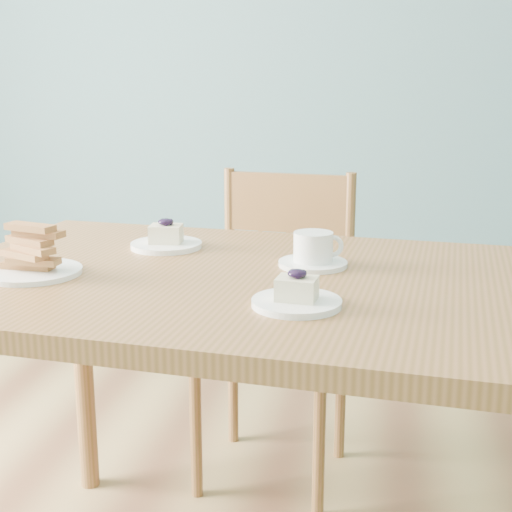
# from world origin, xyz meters

# --- Properties ---
(room) EXTENTS (5.01, 5.01, 2.71)m
(room) POSITION_xyz_m (0.00, 0.00, 1.35)
(room) COLOR #A3814C
(room) RESTS_ON ground
(dining_table) EXTENTS (1.62, 1.02, 0.83)m
(dining_table) POSITION_xyz_m (0.29, 0.12, 0.74)
(dining_table) COLOR #905C36
(dining_table) RESTS_ON ground
(dining_chair) EXTENTS (0.48, 0.46, 0.96)m
(dining_chair) POSITION_xyz_m (0.17, 0.77, 0.49)
(dining_chair) COLOR #905C36
(dining_chair) RESTS_ON ground
(cheesecake_plate_near) EXTENTS (0.17, 0.17, 0.07)m
(cheesecake_plate_near) POSITION_xyz_m (0.34, -0.06, 0.84)
(cheesecake_plate_near) COLOR white
(cheesecake_plate_near) RESTS_ON dining_table
(cheesecake_plate_far) EXTENTS (0.18, 0.18, 0.07)m
(cheesecake_plate_far) POSITION_xyz_m (-0.04, 0.35, 0.85)
(cheesecake_plate_far) COLOR white
(cheesecake_plate_far) RESTS_ON dining_table
(coffee_cup) EXTENTS (0.15, 0.15, 0.08)m
(coffee_cup) POSITION_xyz_m (0.34, 0.23, 0.86)
(coffee_cup) COLOR white
(coffee_cup) RESTS_ON dining_table
(biscotti_plate) EXTENTS (0.21, 0.21, 0.11)m
(biscotti_plate) POSITION_xyz_m (-0.25, 0.06, 0.86)
(biscotti_plate) COLOR white
(biscotti_plate) RESTS_ON dining_table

